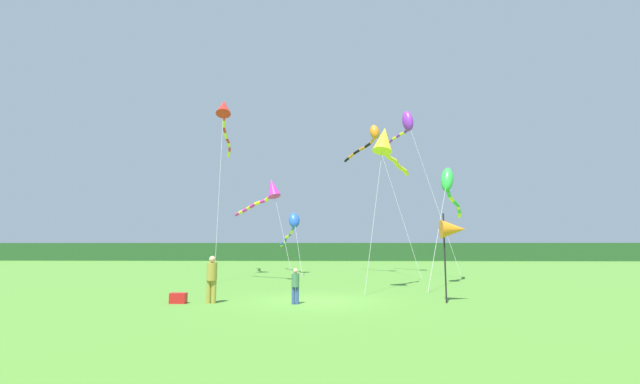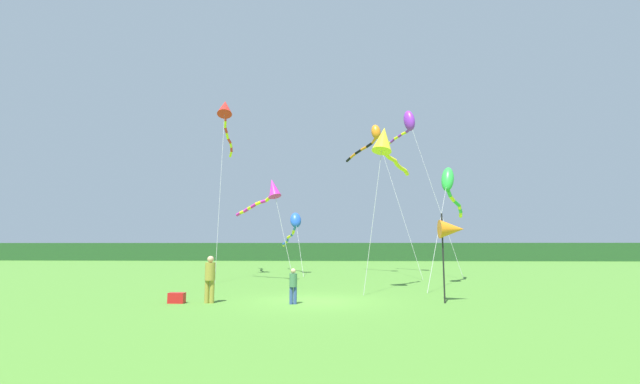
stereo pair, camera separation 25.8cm
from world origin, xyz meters
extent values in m
plane|color=#4C842D|center=(0.00, 0.00, 0.00)|extent=(120.00, 120.00, 0.00)
cube|color=#234C23|center=(0.00, 45.00, 1.27)|extent=(108.00, 3.58, 2.53)
cylinder|color=olive|center=(-3.85, -0.70, 0.41)|extent=(0.17, 0.17, 0.82)
cylinder|color=olive|center=(-3.66, -0.70, 0.41)|extent=(0.17, 0.17, 0.82)
cylinder|color=olive|center=(-3.76, -0.70, 1.14)|extent=(0.37, 0.37, 0.65)
sphere|color=tan|center=(-3.76, -0.70, 1.58)|extent=(0.24, 0.24, 0.24)
cylinder|color=#334C8C|center=(-0.74, -0.84, 0.30)|extent=(0.13, 0.13, 0.61)
cylinder|color=#334C8C|center=(-0.60, -0.84, 0.30)|extent=(0.13, 0.13, 0.61)
cylinder|color=#3F724C|center=(-0.67, -0.84, 0.85)|extent=(0.28, 0.28, 0.48)
sphere|color=tan|center=(-0.67, -0.84, 1.17)|extent=(0.18, 0.18, 0.18)
cube|color=red|center=(-4.94, -0.78, 0.19)|extent=(0.58, 0.31, 0.38)
cylinder|color=black|center=(4.83, -0.36, 1.64)|extent=(0.06, 0.06, 3.28)
cone|color=orange|center=(5.18, -0.36, 2.69)|extent=(0.90, 0.70, 0.70)
cylinder|color=#B2B2B2|center=(-6.46, 9.64, 5.89)|extent=(1.10, 4.78, 11.79)
cone|color=red|center=(-7.00, 12.02, 11.78)|extent=(1.33, 1.61, 1.48)
cylinder|color=red|center=(-7.09, 12.45, 11.22)|extent=(0.39, 0.93, 0.38)
cylinder|color=yellow|center=(-7.30, 13.29, 11.00)|extent=(0.44, 0.95, 0.45)
cylinder|color=red|center=(-7.48, 14.14, 10.79)|extent=(0.32, 0.93, 0.36)
cylinder|color=yellow|center=(-7.60, 15.00, 10.59)|extent=(0.33, 0.94, 0.43)
cylinder|color=red|center=(-7.67, 15.87, 10.40)|extent=(0.22, 0.91, 0.33)
cylinder|color=yellow|center=(-7.75, 16.73, 10.28)|extent=(0.34, 0.92, 0.32)
cylinder|color=red|center=(-7.92, 17.59, 10.12)|extent=(0.39, 0.93, 0.37)
cylinder|color=yellow|center=(-8.17, 18.42, 9.90)|extent=(0.53, 0.94, 0.47)
cylinder|color=#B2B2B2|center=(2.58, 2.81, 3.59)|extent=(1.15, 1.59, 7.18)
cone|color=yellow|center=(3.15, 3.59, 7.17)|extent=(1.51, 1.57, 1.46)
cylinder|color=yellow|center=(3.23, 3.79, 6.60)|extent=(0.37, 0.54, 0.33)
cylinder|color=yellow|center=(3.42, 4.18, 6.48)|extent=(0.41, 0.51, 0.29)
cylinder|color=yellow|center=(3.68, 4.53, 6.39)|extent=(0.47, 0.48, 0.28)
cylinder|color=yellow|center=(3.91, 4.89, 6.29)|extent=(0.37, 0.53, 0.32)
cylinder|color=yellow|center=(4.12, 5.27, 6.17)|extent=(0.43, 0.51, 0.30)
cylinder|color=yellow|center=(4.37, 5.62, 6.08)|extent=(0.46, 0.49, 0.28)
cylinder|color=yellow|center=(4.61, 5.99, 5.97)|extent=(0.38, 0.53, 0.32)
cylinder|color=#B2B2B2|center=(-2.15, 7.53, 2.75)|extent=(1.48, 1.55, 5.51)
cone|color=#E026B2|center=(-2.88, 8.30, 5.51)|extent=(1.28, 1.29, 1.32)
cylinder|color=#E026B2|center=(-3.01, 8.47, 5.01)|extent=(0.46, 0.51, 0.29)
cylinder|color=yellow|center=(-3.28, 8.84, 4.90)|extent=(0.44, 0.53, 0.32)
cylinder|color=#E026B2|center=(-3.58, 9.16, 4.80)|extent=(0.50, 0.45, 0.27)
cylinder|color=yellow|center=(-3.95, 9.41, 4.72)|extent=(0.52, 0.43, 0.30)
cylinder|color=#E026B2|center=(-4.31, 9.68, 4.59)|extent=(0.52, 0.48, 0.34)
cylinder|color=yellow|center=(-4.62, 10.00, 4.48)|extent=(0.44, 0.51, 0.27)
cylinder|color=#E026B2|center=(-4.92, 10.33, 4.37)|extent=(0.52, 0.49, 0.34)
cylinder|color=yellow|center=(-5.24, 10.64, 4.26)|extent=(0.47, 0.49, 0.26)
cylinder|color=#E026B2|center=(-5.55, 10.97, 4.17)|extent=(0.49, 0.50, 0.31)
cylinder|color=#B2B2B2|center=(-1.82, 13.95, 2.01)|extent=(0.92, 3.25, 4.04)
ellipsoid|color=blue|center=(-2.27, 15.57, 4.03)|extent=(1.10, 1.31, 1.41)
cylinder|color=blue|center=(-2.37, 15.98, 3.45)|extent=(0.40, 0.91, 0.37)
cylinder|color=yellow|center=(-2.56, 16.80, 3.21)|extent=(0.40, 0.93, 0.48)
cylinder|color=blue|center=(-2.76, 17.63, 3.00)|extent=(0.42, 0.90, 0.33)
cylinder|color=yellow|center=(-3.06, 18.42, 2.86)|extent=(0.57, 0.88, 0.36)
cylinder|color=blue|center=(-3.32, 19.22, 2.64)|extent=(0.35, 0.93, 0.46)
cylinder|color=yellow|center=(-3.49, 20.05, 2.46)|extent=(0.39, 0.89, 0.29)
cylinder|color=blue|center=(-3.77, 20.84, 2.33)|extent=(0.57, 0.89, 0.37)
cylinder|color=yellow|center=(-3.99, 21.64, 2.18)|extent=(0.28, 0.89, 0.32)
cylinder|color=#B2B2B2|center=(5.92, 4.80, 2.85)|extent=(2.12, 3.86, 5.71)
ellipsoid|color=green|center=(6.97, 6.72, 5.70)|extent=(1.12, 1.30, 1.60)
cylinder|color=green|center=(7.11, 7.07, 4.99)|extent=(0.50, 0.84, 0.42)
cylinder|color=yellow|center=(7.44, 7.76, 4.77)|extent=(0.56, 0.81, 0.39)
cylinder|color=green|center=(7.86, 8.40, 4.56)|extent=(0.67, 0.77, 0.42)
cylinder|color=yellow|center=(8.22, 9.06, 4.40)|extent=(0.43, 0.81, 0.29)
cylinder|color=green|center=(8.46, 9.78, 4.26)|extent=(0.47, 0.83, 0.38)
cylinder|color=yellow|center=(8.69, 10.51, 4.06)|extent=(0.40, 0.84, 0.41)
cylinder|color=#B2B2B2|center=(7.64, 13.03, 5.81)|extent=(2.38, 4.31, 11.62)
ellipsoid|color=purple|center=(6.46, 15.17, 11.61)|extent=(1.28, 1.51, 1.88)
cylinder|color=purple|center=(6.38, 15.41, 10.89)|extent=(0.35, 0.56, 0.28)
cylinder|color=yellow|center=(6.16, 15.84, 10.82)|extent=(0.47, 0.54, 0.25)
cylinder|color=purple|center=(5.91, 16.27, 10.76)|extent=(0.40, 0.56, 0.27)
cylinder|color=yellow|center=(5.68, 16.70, 10.69)|extent=(0.44, 0.55, 0.26)
cylinder|color=purple|center=(5.43, 17.13, 10.57)|extent=(0.46, 0.58, 0.36)
cylinder|color=yellow|center=(5.17, 17.55, 10.46)|extent=(0.45, 0.54, 0.26)
cylinder|color=purple|center=(4.89, 17.96, 10.39)|extent=(0.47, 0.54, 0.28)
cylinder|color=yellow|center=(4.68, 18.40, 10.32)|extent=(0.32, 0.55, 0.26)
cylinder|color=#B2B2B2|center=(4.98, 12.19, 5.26)|extent=(2.34, 4.26, 10.53)
ellipsoid|color=orange|center=(3.82, 14.30, 10.52)|extent=(1.06, 1.17, 1.30)
cylinder|color=orange|center=(3.71, 14.62, 9.95)|extent=(0.44, 0.76, 0.40)
cylinder|color=black|center=(3.40, 15.21, 9.77)|extent=(0.57, 0.71, 0.36)
cylinder|color=orange|center=(3.01, 15.76, 9.63)|extent=(0.58, 0.69, 0.31)
cylinder|color=black|center=(2.60, 16.30, 9.49)|extent=(0.61, 0.69, 0.37)
cylinder|color=orange|center=(2.21, 16.84, 9.30)|extent=(0.57, 0.72, 0.39)
cylinder|color=black|center=(1.87, 17.42, 9.11)|extent=(0.51, 0.74, 0.37)
camera|label=1|loc=(0.71, -16.12, 2.06)|focal=23.43mm
camera|label=2|loc=(0.96, -16.11, 2.06)|focal=23.43mm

